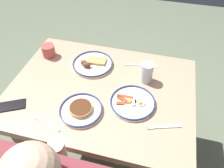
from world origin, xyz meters
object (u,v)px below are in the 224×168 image
plate_near_main (92,64)px  plate_center_pancakes (132,102)px  butter_knife (141,65)px  fork_far (164,127)px  drinking_glass (147,73)px  cell_phone (12,105)px  fork_near (46,123)px  plate_far_companion (81,110)px  coffee_mug (48,50)px

plate_near_main → plate_center_pancakes: plate_near_main is taller
butter_knife → fork_far: bearing=113.4°
drinking_glass → butter_knife: size_ratio=0.58×
plate_center_pancakes → butter_knife: bearing=-88.6°
cell_phone → butter_knife: (-0.65, -0.53, -0.00)m
fork_near → plate_near_main: bearing=-99.8°
plate_far_companion → coffee_mug: (0.39, -0.42, 0.03)m
plate_center_pancakes → butter_knife: size_ratio=1.16×
cell_phone → fork_far: 0.85m
coffee_mug → fork_far: 0.94m
plate_center_pancakes → cell_phone: size_ratio=1.82×
plate_near_main → drinking_glass: size_ratio=2.10×
coffee_mug → butter_knife: coffee_mug is taller
plate_far_companion → fork_near: plate_far_companion is taller
plate_far_companion → butter_knife: (-0.26, -0.47, -0.01)m
butter_knife → plate_near_main: bearing=14.4°
cell_phone → plate_far_companion: bearing=161.7°
plate_near_main → drinking_glass: drinking_glass is taller
drinking_glass → butter_knife: bearing=-68.4°
fork_near → fork_far: size_ratio=1.01×
plate_far_companion → coffee_mug: coffee_mug is taller
plate_far_companion → butter_knife: size_ratio=1.08×
cell_phone → butter_knife: bearing=-167.9°
cell_phone → plate_center_pancakes: bearing=168.6°
drinking_glass → fork_far: 0.36m
plate_far_companion → fork_far: plate_far_companion is taller
coffee_mug → cell_phone: bearing=90.4°
drinking_glass → butter_knife: drinking_glass is taller
fork_far → coffee_mug: bearing=-25.5°
plate_near_main → butter_knife: plate_near_main is taller
plate_far_companion → fork_near: 0.20m
plate_center_pancakes → fork_near: bearing=30.9°
plate_near_main → cell_phone: bearing=53.9°
plate_center_pancakes → cell_phone: 0.68m
plate_far_companion → cell_phone: size_ratio=1.68×
coffee_mug → cell_phone: size_ratio=0.77×
plate_far_companion → fork_near: bearing=39.5°
fork_near → plate_center_pancakes: bearing=-149.1°
plate_near_main → cell_phone: size_ratio=1.91×
plate_center_pancakes → fork_far: 0.22m
plate_far_companion → butter_knife: plate_far_companion is taller
plate_center_pancakes → fork_near: plate_center_pancakes is taller
plate_near_main → coffee_mug: coffee_mug is taller
plate_near_main → fork_near: (0.09, 0.51, -0.01)m
plate_near_main → fork_near: plate_near_main is taller
plate_far_companion → cell_phone: (0.39, 0.06, -0.01)m
plate_far_companion → drinking_glass: (-0.31, -0.34, 0.04)m
plate_far_companion → fork_near: size_ratio=1.34×
drinking_glass → fork_near: drinking_glass is taller
fork_near → butter_knife: bearing=-124.4°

